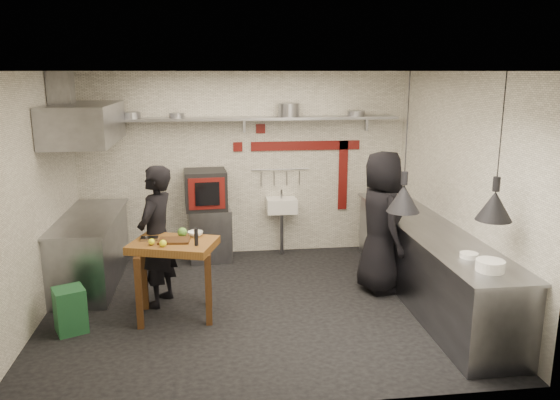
{
  "coord_description": "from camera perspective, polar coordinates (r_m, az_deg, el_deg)",
  "views": [
    {
      "loc": [
        -0.5,
        -6.19,
        2.8
      ],
      "look_at": [
        0.32,
        0.3,
        1.25
      ],
      "focal_mm": 35.0,
      "sensor_mm": 36.0,
      "label": 1
    }
  ],
  "objects": [
    {
      "name": "heat_lamp_far",
      "position": [
        5.59,
        21.99,
        5.06
      ],
      "size": [
        0.37,
        0.37,
        1.42
      ],
      "primitive_type": null,
      "rotation": [
        0.0,
        0.0,
        0.07
      ],
      "color": "black",
      "rests_on": "ceiling"
    },
    {
      "name": "counter_right_top",
      "position": [
        6.99,
        15.36,
        -2.81
      ],
      "size": [
        0.76,
        3.9,
        0.03
      ],
      "primitive_type": "cube",
      "color": "gray",
      "rests_on": "counter_right"
    },
    {
      "name": "stock_pot",
      "position": [
        8.22,
        0.95,
        9.39
      ],
      "size": [
        0.37,
        0.37,
        0.2
      ],
      "primitive_type": "cylinder",
      "rotation": [
        0.0,
        0.0,
        -0.18
      ],
      "color": "gray",
      "rests_on": "back_shelf"
    },
    {
      "name": "counter_right",
      "position": [
        7.13,
        15.13,
        -6.41
      ],
      "size": [
        0.7,
        3.8,
        0.9
      ],
      "primitive_type": "cube",
      "color": "gray",
      "rests_on": "floor"
    },
    {
      "name": "red_band_horiz",
      "position": [
        8.47,
        2.71,
        5.69
      ],
      "size": [
        1.7,
        0.02,
        0.14
      ],
      "primitive_type": "cube",
      "color": "maroon",
      "rests_on": "wall_back"
    },
    {
      "name": "pan_right",
      "position": [
        8.43,
        7.93,
        8.96
      ],
      "size": [
        0.31,
        0.31,
        0.08
      ],
      "primitive_type": "cylinder",
      "rotation": [
        0.0,
        0.0,
        -0.2
      ],
      "color": "gray",
      "rests_on": "back_shelf"
    },
    {
      "name": "plate_stack",
      "position": [
        5.63,
        21.11,
        -6.42
      ],
      "size": [
        0.33,
        0.33,
        0.11
      ],
      "primitive_type": "cylinder",
      "rotation": [
        0.0,
        0.0,
        -0.26
      ],
      "color": "white",
      "rests_on": "counter_right_top"
    },
    {
      "name": "shelf_bracket_right",
      "position": [
        8.64,
        9.03,
        7.96
      ],
      "size": [
        0.04,
        0.06,
        0.24
      ],
      "primitive_type": "cube",
      "color": "gray",
      "rests_on": "wall_back"
    },
    {
      "name": "prep_table",
      "position": [
        6.47,
        -10.91,
        -8.14
      ],
      "size": [
        1.07,
        0.89,
        0.92
      ],
      "primitive_type": null,
      "rotation": [
        0.0,
        0.0,
        -0.3
      ],
      "color": "brown",
      "rests_on": "floor"
    },
    {
      "name": "pan_mid_left",
      "position": [
        8.15,
        -10.74,
        8.68
      ],
      "size": [
        0.29,
        0.29,
        0.07
      ],
      "primitive_type": "cylinder",
      "rotation": [
        0.0,
        0.0,
        -0.4
      ],
      "color": "gray",
      "rests_on": "back_shelf"
    },
    {
      "name": "veg_ball",
      "position": [
        6.47,
        -10.18,
        -3.33
      ],
      "size": [
        0.14,
        0.14,
        0.11
      ],
      "primitive_type": "sphere",
      "rotation": [
        0.0,
        0.0,
        -0.39
      ],
      "color": "#589934",
      "rests_on": "prep_table"
    },
    {
      "name": "bowl",
      "position": [
        6.46,
        -8.83,
        -3.5
      ],
      "size": [
        0.2,
        0.2,
        0.06
      ],
      "primitive_type": "imported",
      "rotation": [
        0.0,
        0.0,
        0.1
      ],
      "color": "white",
      "rests_on": "prep_table"
    },
    {
      "name": "small_bowl_right",
      "position": [
        5.96,
        19.14,
        -5.48
      ],
      "size": [
        0.24,
        0.24,
        0.05
      ],
      "primitive_type": "cylinder",
      "rotation": [
        0.0,
        0.0,
        0.39
      ],
      "color": "white",
      "rests_on": "counter_right_top"
    },
    {
      "name": "lemon_a",
      "position": [
        6.22,
        -13.28,
        -4.27
      ],
      "size": [
        0.09,
        0.09,
        0.07
      ],
      "primitive_type": "sphere",
      "rotation": [
        0.0,
        0.0,
        0.26
      ],
      "color": "#EBF51C",
      "rests_on": "prep_table"
    },
    {
      "name": "pepper_mill",
      "position": [
        6.1,
        -8.75,
        -3.83
      ],
      "size": [
        0.06,
        0.06,
        0.2
      ],
      "primitive_type": "cylinder",
      "rotation": [
        0.0,
        0.0,
        -0.32
      ],
      "color": "black",
      "rests_on": "prep_table"
    },
    {
      "name": "counter_left",
      "position": [
        7.79,
        -19.16,
        -5.01
      ],
      "size": [
        0.7,
        1.9,
        0.9
      ],
      "primitive_type": "cube",
      "color": "gray",
      "rests_on": "floor"
    },
    {
      "name": "wall_front",
      "position": [
        4.35,
        -0.26,
        -5.43
      ],
      "size": [
        5.0,
        0.04,
        2.8
      ],
      "primitive_type": "cube",
      "color": "white",
      "rests_on": "floor"
    },
    {
      "name": "extractor_hood",
      "position": [
        7.45,
        -19.77,
        7.53
      ],
      "size": [
        0.78,
        1.6,
        0.5
      ],
      "primitive_type": "cube",
      "color": "gray",
      "rests_on": "ceiling"
    },
    {
      "name": "chef_left",
      "position": [
        6.74,
        -12.77,
        -3.73
      ],
      "size": [
        0.62,
        0.74,
        1.73
      ],
      "primitive_type": "imported",
      "rotation": [
        0.0,
        0.0,
        -1.95
      ],
      "color": "black",
      "rests_on": "floor"
    },
    {
      "name": "hand_sink",
      "position": [
        8.43,
        0.15,
        -0.56
      ],
      "size": [
        0.46,
        0.34,
        0.22
      ],
      "primitive_type": "cube",
      "color": "white",
      "rests_on": "wall_back"
    },
    {
      "name": "floor",
      "position": [
        6.82,
        -2.42,
        -10.96
      ],
      "size": [
        5.0,
        5.0,
        0.0
      ],
      "primitive_type": "plane",
      "color": "black",
      "rests_on": "ground"
    },
    {
      "name": "shelf_bracket_left",
      "position": [
        8.42,
        -16.9,
        7.42
      ],
      "size": [
        0.04,
        0.06,
        0.24
      ],
      "primitive_type": "cube",
      "color": "gray",
      "rests_on": "wall_back"
    },
    {
      "name": "steel_tray",
      "position": [
        6.42,
        -13.49,
        -3.94
      ],
      "size": [
        0.2,
        0.13,
        0.03
      ],
      "primitive_type": "cube",
      "rotation": [
        0.0,
        0.0,
        -0.01
      ],
      "color": "gray",
      "rests_on": "prep_table"
    },
    {
      "name": "cutting_board",
      "position": [
        6.3,
        -11.0,
        -4.17
      ],
      "size": [
        0.36,
        0.27,
        0.02
      ],
      "primitive_type": "cube",
      "rotation": [
        0.0,
        0.0,
        -0.07
      ],
      "color": "#482A13",
      "rests_on": "prep_table"
    },
    {
      "name": "oven_stand",
      "position": [
        8.34,
        -7.31,
        -3.53
      ],
      "size": [
        0.65,
        0.6,
        0.8
      ],
      "primitive_type": "cube",
      "rotation": [
        0.0,
        0.0,
        0.07
      ],
      "color": "gray",
      "rests_on": "floor"
    },
    {
      "name": "shelf_bracket_mid",
      "position": [
        8.32,
        -3.77,
        7.89
      ],
      "size": [
        0.04,
        0.06,
        0.24
      ],
      "primitive_type": "cube",
      "color": "gray",
      "rests_on": "wall_back"
    },
    {
      "name": "pan_far_left",
      "position": [
        8.22,
        -15.25,
        8.55
      ],
      "size": [
        0.33,
        0.33,
        0.09
      ],
      "primitive_type": "cylinder",
      "rotation": [
        0.0,
        0.0,
        -0.33
      ],
      "color": "gray",
      "rests_on": "back_shelf"
    },
    {
      "name": "hood_duct",
      "position": [
        7.48,
        -21.91,
        10.46
      ],
      "size": [
        0.28,
        0.28,
        0.5
      ],
      "primitive_type": "cube",
      "color": "gray",
      "rests_on": "ceiling"
    },
    {
      "name": "oven_glass",
      "position": [
        7.86,
        -7.6,
        0.63
      ],
      "size": [
        0.35,
        0.04,
        0.34
      ],
      "primitive_type": "cube",
      "rotation": [
        0.0,
        0.0,
        0.07
      ],
      "color": "black",
      "rests_on": "oven_door"
    },
    {
      "name": "sink_drain",
      "position": [
        8.5,
        0.18,
        -3.51
      ],
      "size": [
        0.06,
        0.06,
        0.66
      ],
      "primitive_type": "cylinder",
      "color": "gray",
      "rests_on": "floor"
    },
    {
      "name": "oven_door",
      "position": [
        7.89,
        -7.66,
        0.67
      ],
      "size": [
        0.52,
        0.07,
        0.46
      ],
      "primitive_type": "cube",
      "rotation": [
        0.0,
        0.0,
        0.07
      ],
      "color": "maroon",
      "rests_on": "combi_oven"
    },
    {
      "name": "green_bin",
      "position": [
        6.51,
        -21.07,
        -10.68
      ],
      "size": [
        0.41,
        0.41,
        0.5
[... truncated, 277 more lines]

